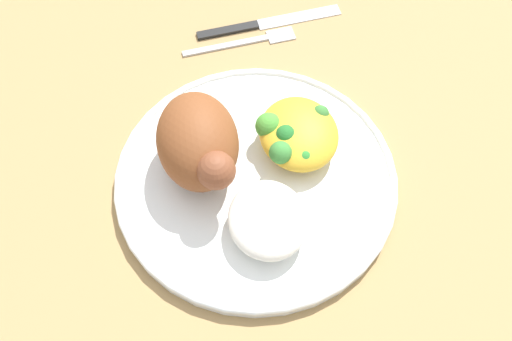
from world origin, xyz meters
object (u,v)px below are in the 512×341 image
roasted_chicken (199,143)px  knife (257,24)px  rice_pile (265,220)px  mac_cheese_with_broccoli (296,134)px  plate (256,179)px  fork (247,41)px

roasted_chicken → knife: 0.24m
roasted_chicken → knife: (-0.21, 0.10, -0.05)m
rice_pile → mac_cheese_with_broccoli: (-0.09, 0.05, 0.00)m
plate → knife: (-0.23, 0.05, -0.01)m
roasted_chicken → knife: size_ratio=0.65×
roasted_chicken → rice_pile: 0.10m
knife → rice_pile: bearing=-9.5°
roasted_chicken → mac_cheese_with_broccoli: roasted_chicken is taller
plate → rice_pile: bearing=-2.7°
roasted_chicken → fork: bearing=155.4°
roasted_chicken → mac_cheese_with_broccoli: bearing=93.9°
mac_cheese_with_broccoli → knife: 0.20m
fork → knife: (-0.03, 0.02, 0.00)m
plate → roasted_chicken: size_ratio=2.44×
plate → mac_cheese_with_broccoli: bearing=122.6°
knife → mac_cheese_with_broccoli: bearing=1.1°
rice_pile → mac_cheese_with_broccoli: 0.11m
roasted_chicken → fork: size_ratio=0.87×
rice_pile → fork: (-0.27, 0.03, -0.03)m
mac_cheese_with_broccoli → knife: (-0.20, -0.00, -0.03)m
plate → knife: plate is taller
plate → mac_cheese_with_broccoli: mac_cheese_with_broccoli is taller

